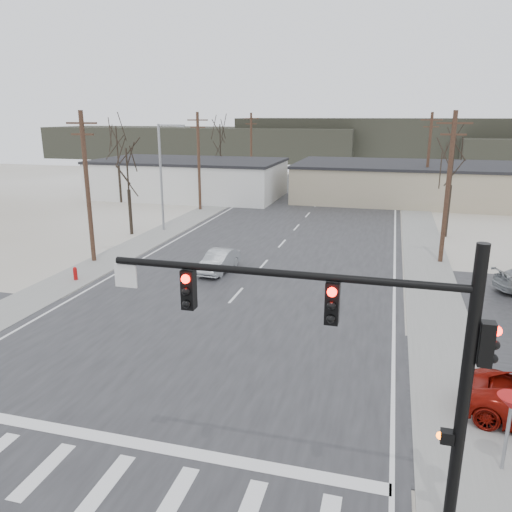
# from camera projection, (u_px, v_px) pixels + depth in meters

# --- Properties ---
(ground) EXTENTS (140.00, 140.00, 0.00)m
(ground) POSITION_uv_depth(u_px,v_px,m) (177.00, 362.00, 20.30)
(ground) COLOR silver
(ground) RESTS_ON ground
(main_road) EXTENTS (18.00, 110.00, 0.05)m
(main_road) POSITION_uv_depth(u_px,v_px,m) (267.00, 261.00, 34.22)
(main_road) COLOR #262528
(main_road) RESTS_ON ground
(cross_road) EXTENTS (90.00, 10.00, 0.04)m
(cross_road) POSITION_uv_depth(u_px,v_px,m) (177.00, 362.00, 20.29)
(cross_road) COLOR #262528
(cross_road) RESTS_ON ground
(sidewalk_left) EXTENTS (3.00, 90.00, 0.06)m
(sidewalk_left) POSITION_uv_depth(u_px,v_px,m) (158.00, 235.00, 41.53)
(sidewalk_left) COLOR gray
(sidewalk_left) RESTS_ON ground
(sidewalk_right) EXTENTS (3.00, 90.00, 0.06)m
(sidewalk_right) POSITION_uv_depth(u_px,v_px,m) (425.00, 253.00, 36.19)
(sidewalk_right) COLOR gray
(sidewalk_right) RESTS_ON ground
(traffic_signal_mast) EXTENTS (8.95, 0.43, 7.20)m
(traffic_signal_mast) POSITION_uv_depth(u_px,v_px,m) (379.00, 346.00, 11.27)
(traffic_signal_mast) COLOR black
(traffic_signal_mast) RESTS_ON ground
(fire_hydrant) EXTENTS (0.24, 0.24, 0.87)m
(fire_hydrant) POSITION_uv_depth(u_px,v_px,m) (75.00, 274.00, 30.17)
(fire_hydrant) COLOR #A50C0C
(fire_hydrant) RESTS_ON ground
(yield_sign) EXTENTS (0.80, 0.80, 2.35)m
(yield_sign) POSITION_uv_depth(u_px,v_px,m) (512.00, 406.00, 13.59)
(yield_sign) COLOR gray
(yield_sign) RESTS_ON ground
(building_left_far) EXTENTS (22.30, 12.30, 4.50)m
(building_left_far) POSITION_uv_depth(u_px,v_px,m) (189.00, 178.00, 60.85)
(building_left_far) COLOR silver
(building_left_far) RESTS_ON ground
(building_right_far) EXTENTS (26.30, 14.30, 4.30)m
(building_right_far) POSITION_uv_depth(u_px,v_px,m) (410.00, 182.00, 58.04)
(building_right_far) COLOR tan
(building_right_far) RESTS_ON ground
(upole_left_b) EXTENTS (2.20, 0.30, 10.00)m
(upole_left_b) POSITION_uv_depth(u_px,v_px,m) (87.00, 185.00, 32.91)
(upole_left_b) COLOR #4C3323
(upole_left_b) RESTS_ON ground
(upole_left_c) EXTENTS (2.20, 0.30, 10.00)m
(upole_left_c) POSITION_uv_depth(u_px,v_px,m) (199.00, 160.00, 51.48)
(upole_left_c) COLOR #4C3323
(upole_left_c) RESTS_ON ground
(upole_left_d) EXTENTS (2.20, 0.30, 10.00)m
(upole_left_d) POSITION_uv_depth(u_px,v_px,m) (251.00, 148.00, 70.05)
(upole_left_d) COLOR #4C3323
(upole_left_d) RESTS_ON ground
(upole_right_a) EXTENTS (2.20, 0.30, 10.00)m
(upole_right_a) POSITION_uv_depth(u_px,v_px,m) (448.00, 186.00, 32.69)
(upole_right_a) COLOR #4C3323
(upole_right_a) RESTS_ON ground
(upole_right_b) EXTENTS (2.20, 0.30, 10.00)m
(upole_right_b) POSITION_uv_depth(u_px,v_px,m) (428.00, 158.00, 53.11)
(upole_right_b) COLOR #4C3323
(upole_right_b) RESTS_ON ground
(streetlight_main) EXTENTS (2.40, 0.25, 9.00)m
(streetlight_main) POSITION_uv_depth(u_px,v_px,m) (163.00, 172.00, 42.06)
(streetlight_main) COLOR gray
(streetlight_main) RESTS_ON ground
(tree_left_near) EXTENTS (3.30, 3.30, 7.35)m
(tree_left_near) POSITION_uv_depth(u_px,v_px,m) (127.00, 172.00, 40.72)
(tree_left_near) COLOR black
(tree_left_near) RESTS_ON ground
(tree_right_mid) EXTENTS (3.74, 3.74, 8.33)m
(tree_right_mid) POSITION_uv_depth(u_px,v_px,m) (453.00, 164.00, 39.67)
(tree_right_mid) COLOR black
(tree_right_mid) RESTS_ON ground
(tree_left_far) EXTENTS (3.96, 3.96, 8.82)m
(tree_left_far) POSITION_uv_depth(u_px,v_px,m) (220.00, 142.00, 64.82)
(tree_left_far) COLOR black
(tree_left_far) RESTS_ON ground
(tree_right_far) EXTENTS (3.52, 3.52, 7.84)m
(tree_right_far) POSITION_uv_depth(u_px,v_px,m) (452.00, 149.00, 63.27)
(tree_right_far) COLOR black
(tree_right_far) RESTS_ON ground
(tree_left_mid) EXTENTS (3.96, 3.96, 8.82)m
(tree_left_mid) POSITION_uv_depth(u_px,v_px,m) (117.00, 147.00, 55.70)
(tree_left_mid) COLOR black
(tree_left_mid) RESTS_ON ground
(hill_left) EXTENTS (70.00, 18.00, 7.00)m
(hill_left) POSITION_uv_depth(u_px,v_px,m) (200.00, 143.00, 113.58)
(hill_left) COLOR #333026
(hill_left) RESTS_ON ground
(hill_center) EXTENTS (80.00, 18.00, 9.00)m
(hill_center) POSITION_uv_depth(u_px,v_px,m) (430.00, 141.00, 104.42)
(hill_center) COLOR #333026
(hill_center) RESTS_ON ground
(sedan_crossing) EXTENTS (1.74, 4.18, 1.35)m
(sedan_crossing) POSITION_uv_depth(u_px,v_px,m) (219.00, 261.00, 31.80)
(sedan_crossing) COLOR gray
(sedan_crossing) RESTS_ON main_road
(car_far_a) EXTENTS (3.62, 5.66, 1.53)m
(car_far_a) POSITION_uv_depth(u_px,v_px,m) (375.00, 193.00, 58.88)
(car_far_a) COLOR black
(car_far_a) RESTS_ON main_road
(car_far_b) EXTENTS (3.39, 4.79, 1.52)m
(car_far_b) POSITION_uv_depth(u_px,v_px,m) (309.00, 173.00, 78.79)
(car_far_b) COLOR black
(car_far_b) RESTS_ON main_road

